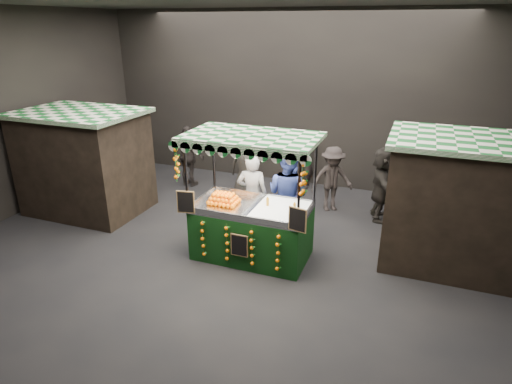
% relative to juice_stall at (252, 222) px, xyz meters
% --- Properties ---
extents(ground, '(12.00, 12.00, 0.00)m').
position_rel_juice_stall_xyz_m(ground, '(-0.47, -0.20, -0.81)').
color(ground, black).
rests_on(ground, ground).
extents(market_hall, '(12.10, 10.10, 5.05)m').
position_rel_juice_stall_xyz_m(market_hall, '(-0.47, -0.20, 2.57)').
color(market_hall, black).
rests_on(market_hall, ground).
extents(neighbour_stall_left, '(3.00, 2.20, 2.60)m').
position_rel_juice_stall_xyz_m(neighbour_stall_left, '(-4.87, 0.80, 0.50)').
color(neighbour_stall_left, black).
rests_on(neighbour_stall_left, ground).
extents(neighbour_stall_right, '(3.00, 2.20, 2.60)m').
position_rel_juice_stall_xyz_m(neighbour_stall_right, '(3.93, 1.30, 0.50)').
color(neighbour_stall_right, black).
rests_on(neighbour_stall_right, ground).
extents(juice_stall, '(2.70, 1.58, 2.61)m').
position_rel_juice_stall_xyz_m(juice_stall, '(0.00, 0.00, 0.00)').
color(juice_stall, black).
rests_on(juice_stall, ground).
extents(vendor_grey, '(0.77, 0.57, 1.95)m').
position_rel_juice_stall_xyz_m(vendor_grey, '(-0.36, 0.94, 0.16)').
color(vendor_grey, slate).
rests_on(vendor_grey, ground).
extents(vendor_blue, '(1.21, 1.07, 2.08)m').
position_rel_juice_stall_xyz_m(vendor_blue, '(0.41, 1.17, 0.23)').
color(vendor_blue, navy).
rests_on(vendor_blue, ground).
extents(shopper_0, '(0.74, 0.68, 1.71)m').
position_rel_juice_stall_xyz_m(shopper_0, '(-4.91, 2.58, 0.04)').
color(shopper_0, black).
rests_on(shopper_0, ground).
extents(shopper_1, '(0.97, 0.86, 1.65)m').
position_rel_juice_stall_xyz_m(shopper_1, '(3.85, 2.11, 0.01)').
color(shopper_1, '#2C2723').
rests_on(shopper_1, ground).
extents(shopper_2, '(1.11, 0.56, 1.82)m').
position_rel_juice_stall_xyz_m(shopper_2, '(-3.31, 3.31, 0.10)').
color(shopper_2, '#282320').
rests_on(shopper_2, ground).
extents(shopper_3, '(1.27, 1.12, 1.71)m').
position_rel_juice_stall_xyz_m(shopper_3, '(1.03, 3.02, 0.04)').
color(shopper_3, '#2B2423').
rests_on(shopper_3, ground).
extents(shopper_4, '(0.88, 0.63, 1.68)m').
position_rel_juice_stall_xyz_m(shopper_4, '(-1.47, 3.23, 0.03)').
color(shopper_4, '#282521').
rests_on(shopper_4, ground).
extents(shopper_5, '(0.91, 1.80, 1.85)m').
position_rel_juice_stall_xyz_m(shopper_5, '(2.29, 2.89, 0.12)').
color(shopper_5, black).
rests_on(shopper_5, ground).
extents(shopper_6, '(0.44, 0.61, 1.56)m').
position_rel_juice_stall_xyz_m(shopper_6, '(0.02, 4.40, -0.03)').
color(shopper_6, black).
rests_on(shopper_6, ground).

